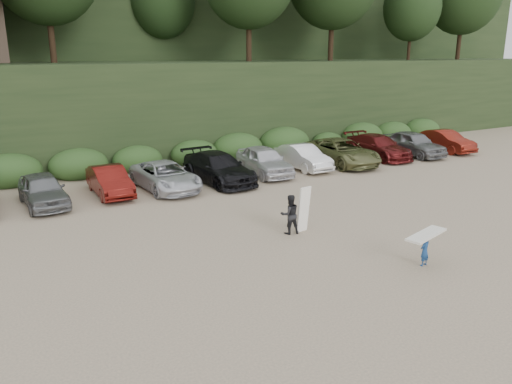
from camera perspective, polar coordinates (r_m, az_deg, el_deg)
ground at (r=18.30m, az=7.57°, el=-5.69°), size 120.00×120.00×0.00m
hillside_backdrop at (r=50.68m, az=-19.07°, el=20.07°), size 90.00×41.50×28.00m
parked_cars at (r=25.90m, az=-7.21°, el=2.44°), size 39.45×6.14×1.62m
child_surfer at (r=16.85m, az=18.79°, el=-5.63°), size 1.90×0.99×1.09m
adult_surfer at (r=18.80m, az=4.03°, el=-2.51°), size 1.23×0.71×1.79m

